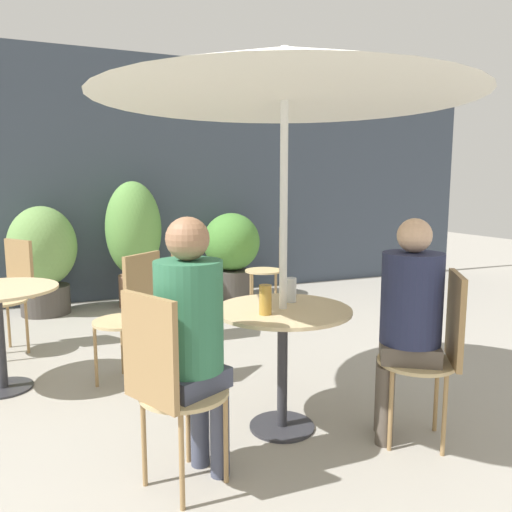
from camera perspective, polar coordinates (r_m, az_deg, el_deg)
ground_plane at (r=2.97m, az=1.16°, el=-20.67°), size 20.00×20.00×0.00m
storefront_wall at (r=6.43m, az=-13.40°, el=8.64°), size 10.00×0.06×3.00m
cafe_table_near at (r=2.92m, az=3.06°, el=-8.91°), size 0.79×0.79×0.73m
bistro_chair_0 at (r=2.35m, az=-10.21°, el=-13.39°), size 0.47×0.46×0.96m
bistro_chair_1 at (r=2.93m, az=19.95°, el=-9.36°), size 0.48×0.47×0.96m
bistro_chair_2 at (r=3.61m, az=-13.84°, el=-5.77°), size 0.48×0.48×0.96m
bistro_chair_3 at (r=4.72m, az=-26.22°, el=-3.11°), size 0.48×0.48×0.96m
bistro_chair_4 at (r=5.60m, az=1.93°, el=-0.58°), size 0.47×0.46×0.96m
bistro_chair_5 at (r=4.62m, az=-9.99°, el=-2.60°), size 0.47×0.46×0.96m
seated_person_0 at (r=2.38m, az=-7.40°, el=-8.06°), size 0.39×0.38×1.29m
seated_person_1 at (r=2.86m, az=17.03°, el=-6.01°), size 0.42×0.41×1.25m
beer_glass_0 at (r=3.02m, az=4.01°, el=-3.88°), size 0.07×0.07×0.15m
beer_glass_1 at (r=2.72m, az=1.08°, el=-5.02°), size 0.07×0.07×0.16m
potted_plant_0 at (r=5.93m, az=-23.18°, el=0.12°), size 0.72×0.72×1.19m
potted_plant_1 at (r=5.94m, az=-13.79°, el=2.25°), size 0.63×0.63×1.46m
potted_plant_2 at (r=6.25m, az=-2.82°, el=0.70°), size 0.71×0.71×1.07m
umbrella at (r=2.85m, az=3.30°, el=20.03°), size 2.08×2.08×2.16m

